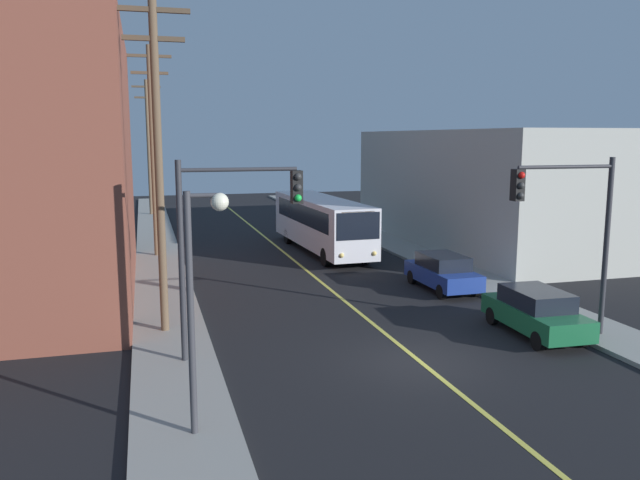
{
  "coord_description": "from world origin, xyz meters",
  "views": [
    {
      "loc": [
        -7.93,
        -17.0,
        6.78
      ],
      "look_at": [
        0.0,
        11.39,
        2.0
      ],
      "focal_mm": 35.53,
      "sensor_mm": 36.0,
      "label": 1
    }
  ],
  "objects_px": {
    "utility_pole_mid": "(152,143)",
    "utility_pole_near": "(158,151)",
    "parked_car_blue": "(443,272)",
    "street_lamp_left": "(200,278)",
    "parked_car_green": "(536,311)",
    "traffic_signal_left_corner": "(233,222)",
    "city_bus": "(321,222)",
    "traffic_signal_right_corner": "(569,214)",
    "utility_pole_far": "(148,142)"
  },
  "relations": [
    {
      "from": "utility_pole_near",
      "to": "traffic_signal_right_corner",
      "type": "height_order",
      "value": "utility_pole_near"
    },
    {
      "from": "parked_car_green",
      "to": "street_lamp_left",
      "type": "relative_size",
      "value": 0.81
    },
    {
      "from": "city_bus",
      "to": "parked_car_green",
      "type": "bearing_deg",
      "value": -81.13
    },
    {
      "from": "city_bus",
      "to": "parked_car_blue",
      "type": "bearing_deg",
      "value": -76.2
    },
    {
      "from": "traffic_signal_left_corner",
      "to": "traffic_signal_right_corner",
      "type": "height_order",
      "value": "same"
    },
    {
      "from": "street_lamp_left",
      "to": "traffic_signal_right_corner",
      "type": "bearing_deg",
      "value": 17.1
    },
    {
      "from": "parked_car_green",
      "to": "parked_car_blue",
      "type": "distance_m",
      "value": 6.87
    },
    {
      "from": "street_lamp_left",
      "to": "parked_car_green",
      "type": "bearing_deg",
      "value": 21.39
    },
    {
      "from": "utility_pole_far",
      "to": "traffic_signal_right_corner",
      "type": "height_order",
      "value": "utility_pole_far"
    },
    {
      "from": "parked_car_blue",
      "to": "utility_pole_far",
      "type": "height_order",
      "value": "utility_pole_far"
    },
    {
      "from": "utility_pole_mid",
      "to": "utility_pole_far",
      "type": "height_order",
      "value": "utility_pole_mid"
    },
    {
      "from": "traffic_signal_left_corner",
      "to": "street_lamp_left",
      "type": "bearing_deg",
      "value": -106.11
    },
    {
      "from": "utility_pole_near",
      "to": "utility_pole_mid",
      "type": "xyz_separation_m",
      "value": [
        0.07,
        14.8,
        0.16
      ]
    },
    {
      "from": "city_bus",
      "to": "traffic_signal_left_corner",
      "type": "bearing_deg",
      "value": -113.75
    },
    {
      "from": "utility_pole_near",
      "to": "parked_car_green",
      "type": "bearing_deg",
      "value": -16.16
    },
    {
      "from": "street_lamp_left",
      "to": "traffic_signal_left_corner",
      "type": "bearing_deg",
      "value": 73.89
    },
    {
      "from": "city_bus",
      "to": "utility_pole_far",
      "type": "bearing_deg",
      "value": 114.32
    },
    {
      "from": "parked_car_green",
      "to": "traffic_signal_left_corner",
      "type": "height_order",
      "value": "traffic_signal_left_corner"
    },
    {
      "from": "utility_pole_far",
      "to": "utility_pole_near",
      "type": "bearing_deg",
      "value": -90.09
    },
    {
      "from": "city_bus",
      "to": "traffic_signal_left_corner",
      "type": "relative_size",
      "value": 2.04
    },
    {
      "from": "utility_pole_mid",
      "to": "traffic_signal_right_corner",
      "type": "xyz_separation_m",
      "value": [
        12.75,
        -19.22,
        -2.18
      ]
    },
    {
      "from": "utility_pole_near",
      "to": "traffic_signal_left_corner",
      "type": "height_order",
      "value": "utility_pole_near"
    },
    {
      "from": "parked_car_green",
      "to": "traffic_signal_left_corner",
      "type": "relative_size",
      "value": 0.74
    },
    {
      "from": "utility_pole_mid",
      "to": "traffic_signal_right_corner",
      "type": "height_order",
      "value": "utility_pole_mid"
    },
    {
      "from": "city_bus",
      "to": "utility_pole_near",
      "type": "height_order",
      "value": "utility_pole_near"
    },
    {
      "from": "street_lamp_left",
      "to": "utility_pole_near",
      "type": "bearing_deg",
      "value": 94.07
    },
    {
      "from": "parked_car_green",
      "to": "traffic_signal_left_corner",
      "type": "distance_m",
      "value": 10.92
    },
    {
      "from": "parked_car_green",
      "to": "traffic_signal_right_corner",
      "type": "relative_size",
      "value": 0.74
    },
    {
      "from": "traffic_signal_left_corner",
      "to": "city_bus",
      "type": "bearing_deg",
      "value": 66.25
    },
    {
      "from": "utility_pole_far",
      "to": "traffic_signal_left_corner",
      "type": "relative_size",
      "value": 1.92
    },
    {
      "from": "parked_car_green",
      "to": "utility_pole_near",
      "type": "bearing_deg",
      "value": 163.84
    },
    {
      "from": "parked_car_blue",
      "to": "utility_pole_mid",
      "type": "bearing_deg",
      "value": 136.61
    },
    {
      "from": "traffic_signal_right_corner",
      "to": "utility_pole_near",
      "type": "bearing_deg",
      "value": 160.95
    },
    {
      "from": "parked_car_blue",
      "to": "parked_car_green",
      "type": "bearing_deg",
      "value": -89.07
    },
    {
      "from": "city_bus",
      "to": "utility_pole_mid",
      "type": "bearing_deg",
      "value": 175.31
    },
    {
      "from": "utility_pole_mid",
      "to": "utility_pole_near",
      "type": "bearing_deg",
      "value": -90.27
    },
    {
      "from": "parked_car_blue",
      "to": "street_lamp_left",
      "type": "height_order",
      "value": "street_lamp_left"
    },
    {
      "from": "utility_pole_far",
      "to": "traffic_signal_right_corner",
      "type": "xyz_separation_m",
      "value": [
        12.77,
        -39.58,
        -2.13
      ]
    },
    {
      "from": "utility_pole_mid",
      "to": "parked_car_green",
      "type": "bearing_deg",
      "value": -56.23
    },
    {
      "from": "utility_pole_near",
      "to": "utility_pole_far",
      "type": "distance_m",
      "value": 35.16
    },
    {
      "from": "utility_pole_far",
      "to": "street_lamp_left",
      "type": "bearing_deg",
      "value": -89.3
    },
    {
      "from": "utility_pole_mid",
      "to": "traffic_signal_right_corner",
      "type": "bearing_deg",
      "value": -56.44
    },
    {
      "from": "parked_car_green",
      "to": "utility_pole_mid",
      "type": "xyz_separation_m",
      "value": [
        -12.29,
        18.38,
        5.65
      ]
    },
    {
      "from": "city_bus",
      "to": "parked_car_green",
      "type": "xyz_separation_m",
      "value": [
        2.75,
        -17.59,
        -0.98
      ]
    },
    {
      "from": "traffic_signal_left_corner",
      "to": "street_lamp_left",
      "type": "xyz_separation_m",
      "value": [
        -1.42,
        -4.9,
        -0.56
      ]
    },
    {
      "from": "parked_car_green",
      "to": "utility_pole_near",
      "type": "relative_size",
      "value": 0.39
    },
    {
      "from": "city_bus",
      "to": "parked_car_blue",
      "type": "xyz_separation_m",
      "value": [
        2.63,
        -10.73,
        -0.98
      ]
    },
    {
      "from": "traffic_signal_left_corner",
      "to": "traffic_signal_right_corner",
      "type": "xyz_separation_m",
      "value": [
        10.82,
        -1.14,
        0.0
      ]
    },
    {
      "from": "utility_pole_near",
      "to": "utility_pole_far",
      "type": "relative_size",
      "value": 0.98
    },
    {
      "from": "parked_car_blue",
      "to": "street_lamp_left",
      "type": "bearing_deg",
      "value": -135.46
    }
  ]
}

